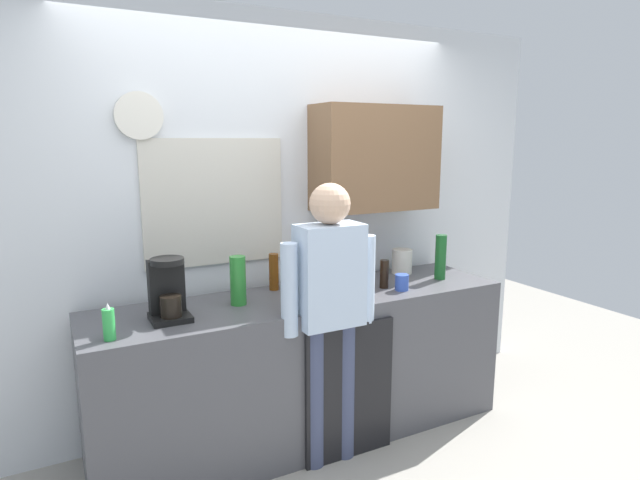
{
  "coord_description": "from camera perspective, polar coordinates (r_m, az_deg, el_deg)",
  "views": [
    {
      "loc": [
        -1.33,
        -2.43,
        1.82
      ],
      "look_at": [
        0.07,
        0.25,
        1.25
      ],
      "focal_mm": 29.68,
      "sensor_mm": 36.0,
      "label": 1
    }
  ],
  "objects": [
    {
      "name": "dish_soap",
      "position": [
        2.68,
        -21.81,
        -8.4
      ],
      "size": [
        0.06,
        0.06,
        0.18
      ],
      "color": "green",
      "rests_on": "kitchen_counter"
    },
    {
      "name": "kitchen_counter",
      "position": [
        3.33,
        -1.54,
        -13.52
      ],
      "size": [
        2.54,
        0.64,
        0.9
      ],
      "primitive_type": "cube",
      "color": "#4C4C51",
      "rests_on": "ground_plane"
    },
    {
      "name": "back_wall_assembly",
      "position": [
        3.46,
        -3.36,
        3.11
      ],
      "size": [
        4.14,
        0.42,
        2.6
      ],
      "color": "silver",
      "rests_on": "ground_plane"
    },
    {
      "name": "bottle_dark_sauce",
      "position": [
        3.35,
        6.94,
        -3.66
      ],
      "size": [
        0.06,
        0.06,
        0.18
      ],
      "primitive_type": "cylinder",
      "color": "black",
      "rests_on": "kitchen_counter"
    },
    {
      "name": "coffee_maker",
      "position": [
        2.86,
        -16.08,
        -5.37
      ],
      "size": [
        0.2,
        0.2,
        0.33
      ],
      "color": "black",
      "rests_on": "kitchen_counter"
    },
    {
      "name": "bottle_red_vinegar",
      "position": [
        3.24,
        4.05,
        -3.77
      ],
      "size": [
        0.06,
        0.06,
        0.22
      ],
      "primitive_type": "cylinder",
      "color": "maroon",
      "rests_on": "kitchen_counter"
    },
    {
      "name": "bottle_green_wine",
      "position": [
        3.62,
        12.87,
        -1.81
      ],
      "size": [
        0.07,
        0.07,
        0.3
      ],
      "primitive_type": "cylinder",
      "color": "#195923",
      "rests_on": "kitchen_counter"
    },
    {
      "name": "dishwasher_panel",
      "position": [
        3.14,
        3.24,
        -16.06
      ],
      "size": [
        0.56,
        0.02,
        0.81
      ],
      "primitive_type": "cube",
      "color": "black",
      "rests_on": "ground_plane"
    },
    {
      "name": "bottle_clear_soda",
      "position": [
        3.02,
        -8.83,
        -4.34
      ],
      "size": [
        0.09,
        0.09,
        0.28
      ],
      "primitive_type": "cylinder",
      "color": "#2D8C33",
      "rests_on": "kitchen_counter"
    },
    {
      "name": "person_at_sink",
      "position": [
        2.91,
        1.03,
        -6.73
      ],
      "size": [
        0.57,
        0.22,
        1.6
      ],
      "rotation": [
        0.0,
        0.0,
        -0.06
      ],
      "color": "#3F4766",
      "rests_on": "ground_plane"
    },
    {
      "name": "cup_blue_mug",
      "position": [
        3.33,
        8.82,
        -4.53
      ],
      "size": [
        0.08,
        0.08,
        0.1
      ],
      "primitive_type": "cylinder",
      "color": "#3351B2",
      "rests_on": "kitchen_counter"
    },
    {
      "name": "ground_plane",
      "position": [
        3.32,
        0.97,
        -22.54
      ],
      "size": [
        8.0,
        8.0,
        0.0
      ],
      "primitive_type": "plane",
      "color": "#9E998E"
    },
    {
      "name": "cup_white_mug",
      "position": [
        3.27,
        -1.33,
        -4.74
      ],
      "size": [
        0.08,
        0.08,
        0.09
      ],
      "primitive_type": "cylinder",
      "color": "white",
      "rests_on": "kitchen_counter"
    },
    {
      "name": "bottle_amber_beer",
      "position": [
        3.29,
        -5.0,
        -3.43
      ],
      "size": [
        0.06,
        0.06,
        0.23
      ],
      "primitive_type": "cylinder",
      "color": "brown",
      "rests_on": "kitchen_counter"
    },
    {
      "name": "storage_canister",
      "position": [
        3.74,
        8.83,
        -2.28
      ],
      "size": [
        0.14,
        0.14,
        0.17
      ],
      "primitive_type": "cylinder",
      "color": "silver",
      "rests_on": "kitchen_counter"
    },
    {
      "name": "mixing_bowl",
      "position": [
        3.44,
        -0.77,
        -4.06
      ],
      "size": [
        0.22,
        0.22,
        0.08
      ],
      "primitive_type": "cylinder",
      "color": "orange",
      "rests_on": "kitchen_counter"
    }
  ]
}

